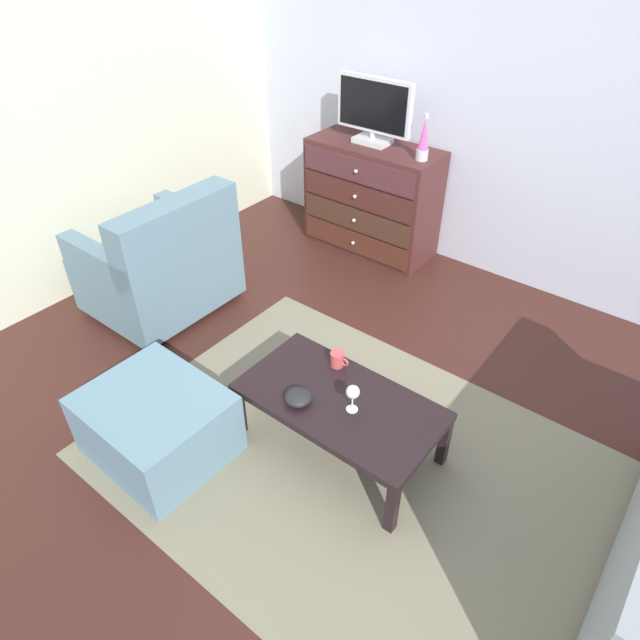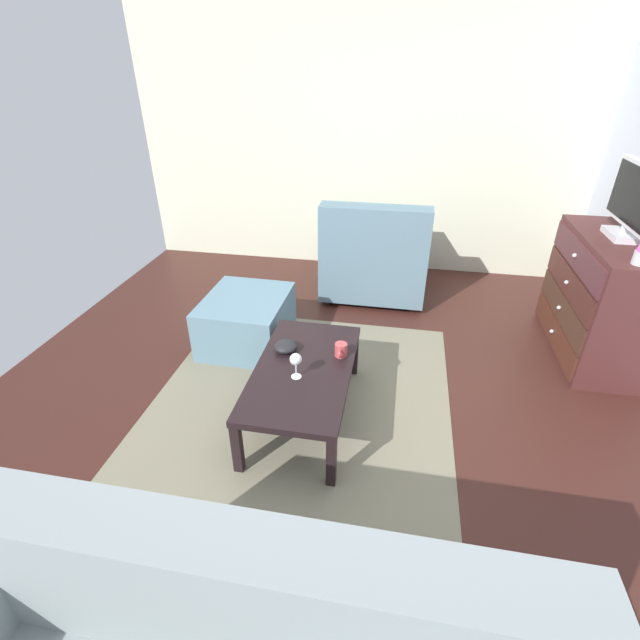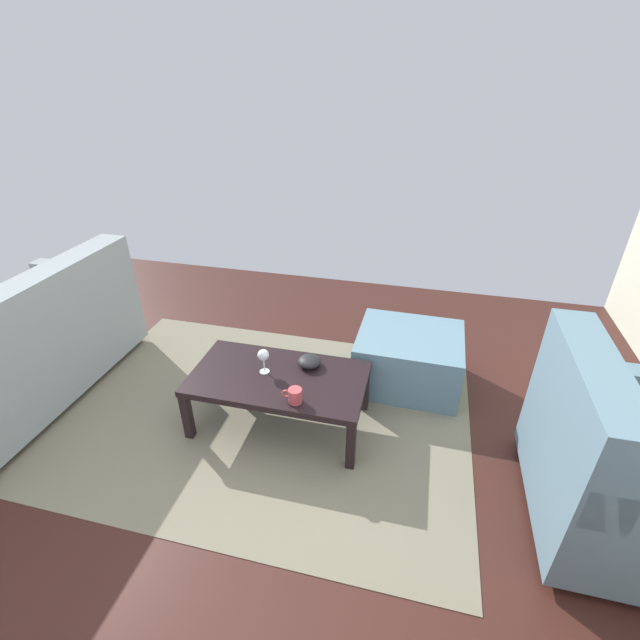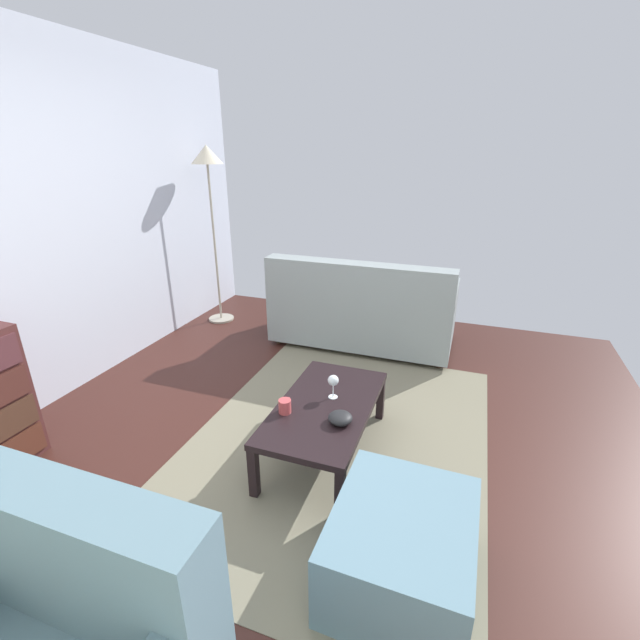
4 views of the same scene
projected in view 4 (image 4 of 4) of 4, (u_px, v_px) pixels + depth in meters
ground_plane at (300, 455)px, 2.82m from camera, size 5.39×4.67×0.05m
wall_accent_rear at (14, 229)px, 2.97m from camera, size 5.39×0.12×2.65m
area_rug at (338, 440)px, 2.92m from camera, size 2.60×1.90×0.01m
coffee_table at (325, 410)px, 2.70m from camera, size 1.04×0.56×0.36m
wine_glass at (333, 381)px, 2.72m from camera, size 0.07×0.07×0.16m
mug at (285, 406)px, 2.59m from camera, size 0.11×0.08×0.08m
bowl_decorative at (340, 418)px, 2.49m from camera, size 0.14×0.14×0.06m
couch_large at (363, 311)px, 4.26m from camera, size 0.85×1.74×0.89m
ottoman at (401, 549)px, 1.91m from camera, size 0.71×0.61×0.39m
standing_lamp at (208, 173)px, 4.39m from camera, size 0.32×0.32×1.87m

